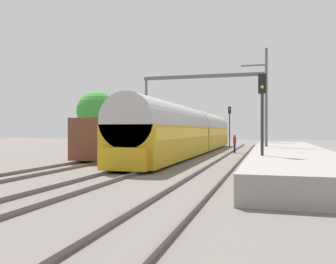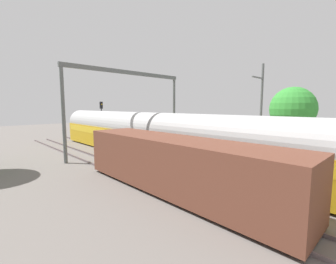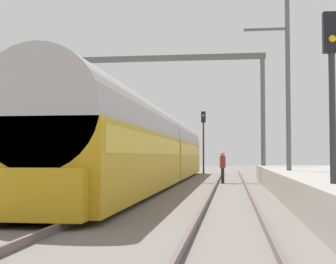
{
  "view_description": "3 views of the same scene",
  "coord_description": "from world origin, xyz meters",
  "px_view_note": "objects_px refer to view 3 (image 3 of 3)",
  "views": [
    {
      "loc": [
        6.57,
        -21.59,
        2.06
      ],
      "look_at": [
        0.0,
        1.99,
        1.95
      ],
      "focal_mm": 38.18,
      "sensor_mm": 36.0,
      "label": 1
    },
    {
      "loc": [
        -12.35,
        -3.36,
        4.5
      ],
      "look_at": [
        1.25,
        10.95,
        2.26
      ],
      "focal_mm": 24.21,
      "sensor_mm": 36.0,
      "label": 2
    },
    {
      "loc": [
        4.14,
        -15.74,
        1.51
      ],
      "look_at": [
        0.0,
        16.7,
        3.08
      ],
      "focal_mm": 52.92,
      "sensor_mm": 36.0,
      "label": 3
    }
  ],
  "objects_px": {
    "person_crossing": "(223,164)",
    "freight_car": "(39,157)",
    "railway_signal_far": "(203,134)",
    "railway_signal_near": "(332,87)",
    "passenger_train": "(153,147)",
    "catenary_gantry": "(165,90)"
  },
  "relations": [
    {
      "from": "freight_car",
      "to": "person_crossing",
      "type": "distance_m",
      "value": 10.36
    },
    {
      "from": "passenger_train",
      "to": "person_crossing",
      "type": "bearing_deg",
      "value": 17.53
    },
    {
      "from": "freight_car",
      "to": "person_crossing",
      "type": "bearing_deg",
      "value": 41.32
    },
    {
      "from": "freight_car",
      "to": "railway_signal_far",
      "type": "bearing_deg",
      "value": 73.01
    },
    {
      "from": "railway_signal_near",
      "to": "catenary_gantry",
      "type": "height_order",
      "value": "catenary_gantry"
    },
    {
      "from": "freight_car",
      "to": "railway_signal_far",
      "type": "distance_m",
      "value": 20.66
    },
    {
      "from": "railway_signal_far",
      "to": "catenary_gantry",
      "type": "distance_m",
      "value": 9.87
    },
    {
      "from": "catenary_gantry",
      "to": "railway_signal_far",
      "type": "bearing_deg",
      "value": 78.46
    },
    {
      "from": "person_crossing",
      "to": "railway_signal_near",
      "type": "distance_m",
      "value": 16.54
    },
    {
      "from": "railway_signal_far",
      "to": "catenary_gantry",
      "type": "xyz_separation_m",
      "value": [
        -1.92,
        -9.39,
        2.37
      ]
    },
    {
      "from": "person_crossing",
      "to": "railway_signal_far",
      "type": "distance_m",
      "value": 13.16
    },
    {
      "from": "passenger_train",
      "to": "freight_car",
      "type": "bearing_deg",
      "value": -125.84
    },
    {
      "from": "freight_car",
      "to": "catenary_gantry",
      "type": "height_order",
      "value": "catenary_gantry"
    },
    {
      "from": "catenary_gantry",
      "to": "person_crossing",
      "type": "bearing_deg",
      "value": -43.27
    },
    {
      "from": "person_crossing",
      "to": "freight_car",
      "type": "bearing_deg",
      "value": -61.25
    },
    {
      "from": "passenger_train",
      "to": "catenary_gantry",
      "type": "distance_m",
      "value": 5.9
    },
    {
      "from": "person_crossing",
      "to": "railway_signal_far",
      "type": "height_order",
      "value": "railway_signal_far"
    },
    {
      "from": "freight_car",
      "to": "railway_signal_near",
      "type": "bearing_deg",
      "value": -41.89
    },
    {
      "from": "passenger_train",
      "to": "freight_car",
      "type": "xyz_separation_m",
      "value": [
        -4.1,
        -5.67,
        -0.5
      ]
    },
    {
      "from": "freight_car",
      "to": "railway_signal_near",
      "type": "distance_m",
      "value": 14.11
    },
    {
      "from": "catenary_gantry",
      "to": "railway_signal_near",
      "type": "bearing_deg",
      "value": -72.12
    },
    {
      "from": "passenger_train",
      "to": "person_crossing",
      "type": "xyz_separation_m",
      "value": [
        3.68,
        1.16,
        -0.94
      ]
    }
  ]
}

